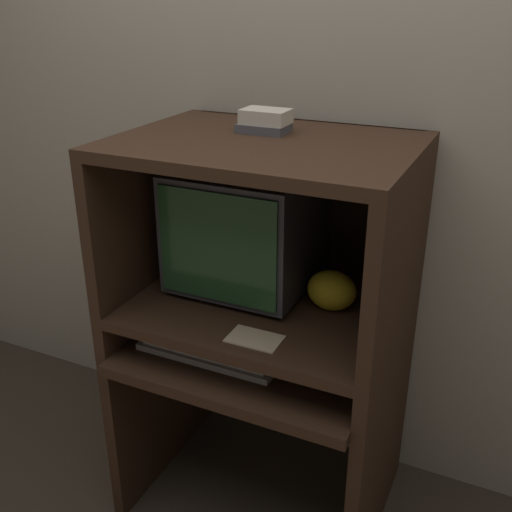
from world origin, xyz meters
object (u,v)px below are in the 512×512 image
at_px(crt_monitor, 247,227).
at_px(book_stack, 265,121).
at_px(keyboard, 209,352).
at_px(mouse, 294,372).
at_px(snack_bag, 332,290).

distance_m(crt_monitor, book_stack, 0.35).
distance_m(keyboard, mouse, 0.28).
bearing_deg(mouse, book_stack, 130.70).
bearing_deg(mouse, crt_monitor, 138.69).
xyz_separation_m(keyboard, snack_bag, (0.32, 0.21, 0.19)).
relative_size(mouse, book_stack, 0.41).
distance_m(crt_monitor, mouse, 0.49).
bearing_deg(book_stack, snack_bag, -11.46).
distance_m(snack_bag, book_stack, 0.55).
bearing_deg(keyboard, crt_monitor, 87.20).
height_order(snack_bag, book_stack, book_stack).
xyz_separation_m(crt_monitor, book_stack, (0.06, 0.01, 0.35)).
bearing_deg(snack_bag, crt_monitor, 172.10).
bearing_deg(snack_bag, book_stack, 168.54).
bearing_deg(crt_monitor, keyboard, -92.80).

